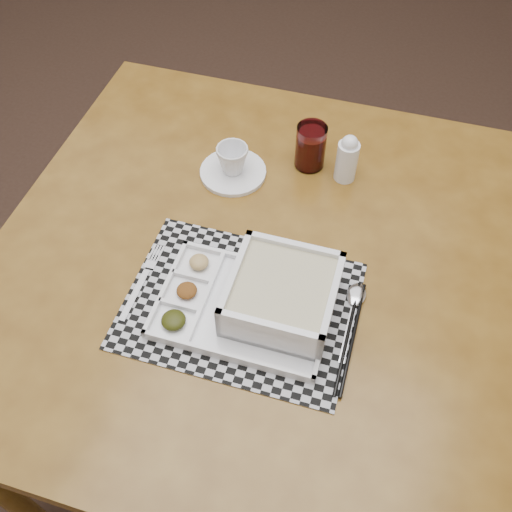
{
  "coord_description": "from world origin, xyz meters",
  "views": [
    {
      "loc": [
        1.05,
        -1.36,
        1.72
      ],
      "look_at": [
        0.85,
        -0.76,
        0.89
      ],
      "focal_mm": 40.0,
      "sensor_mm": 36.0,
      "label": 1
    }
  ],
  "objects_px": {
    "juice_glass": "(310,148)",
    "serving_tray": "(271,299)",
    "dining_table": "(258,279)",
    "cup": "(232,160)",
    "creamer_bottle": "(347,158)"
  },
  "relations": [
    {
      "from": "dining_table",
      "to": "juice_glass",
      "type": "bearing_deg",
      "value": 84.34
    },
    {
      "from": "dining_table",
      "to": "juice_glass",
      "type": "relative_size",
      "value": 10.38
    },
    {
      "from": "dining_table",
      "to": "creamer_bottle",
      "type": "height_order",
      "value": "creamer_bottle"
    },
    {
      "from": "juice_glass",
      "to": "serving_tray",
      "type": "bearing_deg",
      "value": -85.18
    },
    {
      "from": "cup",
      "to": "creamer_bottle",
      "type": "relative_size",
      "value": 0.6
    },
    {
      "from": "dining_table",
      "to": "cup",
      "type": "bearing_deg",
      "value": 121.66
    },
    {
      "from": "juice_glass",
      "to": "cup",
      "type": "bearing_deg",
      "value": -151.76
    },
    {
      "from": "serving_tray",
      "to": "juice_glass",
      "type": "distance_m",
      "value": 0.4
    },
    {
      "from": "juice_glass",
      "to": "creamer_bottle",
      "type": "distance_m",
      "value": 0.09
    },
    {
      "from": "serving_tray",
      "to": "cup",
      "type": "distance_m",
      "value": 0.37
    },
    {
      "from": "serving_tray",
      "to": "creamer_bottle",
      "type": "xyz_separation_m",
      "value": [
        0.05,
        0.39,
        0.02
      ]
    },
    {
      "from": "serving_tray",
      "to": "juice_glass",
      "type": "xyz_separation_m",
      "value": [
        -0.03,
        0.4,
        0.01
      ]
    },
    {
      "from": "dining_table",
      "to": "serving_tray",
      "type": "relative_size",
      "value": 3.39
    },
    {
      "from": "cup",
      "to": "serving_tray",
      "type": "bearing_deg",
      "value": -49.24
    },
    {
      "from": "serving_tray",
      "to": "dining_table",
      "type": "bearing_deg",
      "value": 118.95
    }
  ]
}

